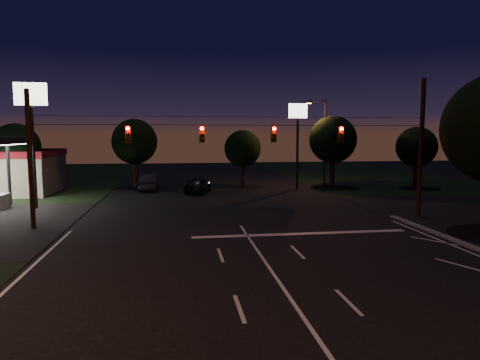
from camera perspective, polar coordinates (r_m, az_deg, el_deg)
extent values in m
plane|color=black|center=(12.65, 9.90, -19.55)|extent=(140.00, 140.00, 0.00)
cube|color=silver|center=(23.91, 8.15, -7.10)|extent=(12.00, 0.50, 0.01)
cylinder|color=black|center=(30.67, 22.63, -4.58)|extent=(0.30, 0.30, 9.00)
cylinder|color=black|center=(27.68, -25.81, -5.85)|extent=(0.28, 0.28, 8.00)
cylinder|color=black|center=(26.07, -0.24, 7.34)|extent=(24.00, 0.03, 0.03)
cylinder|color=black|center=(26.09, -0.25, 8.43)|extent=(24.00, 0.02, 0.02)
cube|color=#3F3307|center=(25.97, -14.67, 5.93)|extent=(0.32, 0.26, 1.00)
sphere|color=#FF0705|center=(25.81, -14.73, 6.66)|extent=(0.22, 0.22, 0.22)
sphere|color=black|center=(25.81, -14.71, 5.93)|extent=(0.20, 0.20, 0.20)
sphere|color=black|center=(25.81, -14.69, 5.19)|extent=(0.20, 0.20, 0.20)
cube|color=#3F3307|center=(25.85, -5.11, 6.10)|extent=(0.32, 0.26, 1.00)
sphere|color=#FF0705|center=(25.69, -5.09, 6.84)|extent=(0.22, 0.22, 0.22)
sphere|color=black|center=(25.69, -5.09, 6.10)|extent=(0.20, 0.20, 0.20)
sphere|color=black|center=(25.69, -5.08, 5.37)|extent=(0.20, 0.20, 0.20)
cube|color=#3F3307|center=(26.46, 4.50, 6.11)|extent=(0.32, 0.26, 1.00)
sphere|color=#FF0705|center=(26.31, 4.59, 6.83)|extent=(0.22, 0.22, 0.22)
sphere|color=black|center=(26.31, 4.58, 6.11)|extent=(0.20, 0.20, 0.20)
sphere|color=black|center=(26.31, 4.58, 5.39)|extent=(0.20, 0.20, 0.20)
cube|color=#3F3307|center=(27.73, 13.25, 5.97)|extent=(0.32, 0.26, 1.00)
sphere|color=#FF0705|center=(27.59, 13.39, 6.65)|extent=(0.22, 0.22, 0.22)
sphere|color=black|center=(27.58, 13.37, 5.96)|extent=(0.20, 0.20, 0.20)
sphere|color=black|center=(27.59, 13.35, 5.28)|extent=(0.20, 0.20, 0.20)
cube|color=gray|center=(35.58, -29.39, -2.57)|extent=(0.80, 2.00, 1.10)
cylinder|color=black|center=(37.24, -28.44, 0.70)|extent=(0.24, 0.24, 4.80)
cylinder|color=black|center=(34.45, -25.79, 2.70)|extent=(0.24, 0.24, 7.50)
cube|color=white|center=(34.52, -26.15, 10.25)|extent=(2.20, 0.30, 1.60)
cylinder|color=black|center=(42.49, 7.65, 3.46)|extent=(0.24, 0.24, 7.00)
cube|color=white|center=(42.50, 7.73, 9.13)|extent=(1.80, 0.30, 1.40)
cylinder|color=black|center=(45.42, 11.24, 4.84)|extent=(0.20, 0.20, 9.00)
cylinder|color=black|center=(45.24, 10.26, 10.30)|extent=(1.80, 0.12, 0.12)
cube|color=black|center=(44.96, 9.16, 10.22)|extent=(0.60, 0.35, 0.22)
cube|color=orange|center=(44.95, 9.15, 10.07)|extent=(0.45, 0.25, 0.04)
cylinder|color=black|center=(43.44, -27.53, 0.23)|extent=(0.49, 0.49, 3.00)
sphere|color=black|center=(43.28, -27.72, 3.95)|extent=(4.20, 4.20, 4.20)
sphere|color=black|center=(43.44, -27.05, 3.82)|extent=(3.15, 3.15, 3.15)
sphere|color=black|center=(43.62, -28.14, 3.81)|extent=(2.94, 2.94, 2.94)
cylinder|color=black|center=(45.19, -13.78, 1.12)|extent=(0.52, 0.52, 3.25)
sphere|color=black|center=(45.03, -13.88, 4.99)|extent=(4.60, 4.60, 4.60)
sphere|color=black|center=(45.33, -13.26, 4.84)|extent=(3.45, 3.45, 3.45)
sphere|color=black|center=(45.31, -14.43, 4.85)|extent=(3.22, 3.22, 3.22)
cylinder|color=black|center=(44.50, 0.34, 0.90)|extent=(0.47, 0.47, 2.75)
sphere|color=black|center=(44.34, 0.35, 4.23)|extent=(3.80, 3.80, 3.80)
sphere|color=black|center=(44.68, 0.77, 4.09)|extent=(2.85, 2.85, 2.85)
sphere|color=black|center=(44.47, -0.18, 4.12)|extent=(2.66, 2.66, 2.66)
cylinder|color=black|center=(44.80, 12.19, 1.21)|extent=(0.53, 0.53, 3.40)
sphere|color=black|center=(44.65, 12.29, 5.30)|extent=(4.80, 4.80, 4.80)
sphere|color=black|center=(45.15, 12.70, 5.12)|extent=(3.60, 3.60, 3.60)
sphere|color=black|center=(44.71, 11.60, 5.18)|extent=(3.36, 3.36, 3.36)
cylinder|color=black|center=(46.48, 22.34, 0.75)|extent=(0.48, 0.48, 2.90)
sphere|color=black|center=(46.32, 22.48, 4.11)|extent=(4.00, 4.00, 4.00)
sphere|color=black|center=(46.79, 22.71, 3.97)|extent=(3.00, 3.00, 3.00)
sphere|color=black|center=(46.29, 21.92, 4.02)|extent=(2.80, 2.80, 2.80)
imported|color=black|center=(39.74, -5.64, -0.66)|extent=(3.00, 4.78, 1.52)
imported|color=black|center=(42.51, -12.03, -0.28)|extent=(1.71, 4.81, 1.58)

